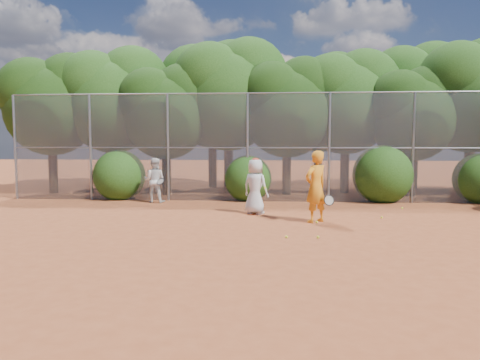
{
  "coord_description": "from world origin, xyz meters",
  "views": [
    {
      "loc": [
        0.1,
        -11.34,
        2.31
      ],
      "look_at": [
        -1.0,
        2.5,
        1.1
      ],
      "focal_mm": 35.0,
      "sensor_mm": 36.0,
      "label": 1
    }
  ],
  "objects": [
    {
      "name": "tree_5",
      "position": [
        3.06,
        9.04,
        4.05
      ],
      "size": [
        4.51,
        3.92,
        6.17
      ],
      "color": "black",
      "rests_on": "ground"
    },
    {
      "name": "ball_5",
      "position": [
        4.26,
        4.41,
        0.03
      ],
      "size": [
        0.07,
        0.07,
        0.07
      ],
      "primitive_type": "sphere",
      "color": "yellow",
      "rests_on": "ground"
    },
    {
      "name": "bush_0",
      "position": [
        -6.0,
        6.3,
        1.0
      ],
      "size": [
        2.0,
        2.0,
        2.0
      ],
      "primitive_type": "sphere",
      "color": "#1B3F0F",
      "rests_on": "ground"
    },
    {
      "name": "tree_4",
      "position": [
        0.55,
        8.24,
        3.76
      ],
      "size": [
        4.19,
        3.64,
        5.73
      ],
      "color": "black",
      "rests_on": "ground"
    },
    {
      "name": "tree_1",
      "position": [
        -6.94,
        8.54,
        4.16
      ],
      "size": [
        4.64,
        4.03,
        6.35
      ],
      "color": "black",
      "rests_on": "ground"
    },
    {
      "name": "ball_1",
      "position": [
        3.16,
        2.46,
        0.03
      ],
      "size": [
        0.07,
        0.07,
        0.07
      ],
      "primitive_type": "sphere",
      "color": "yellow",
      "rests_on": "ground"
    },
    {
      "name": "bush_1",
      "position": [
        -1.0,
        6.3,
        0.9
      ],
      "size": [
        1.8,
        1.8,
        1.8
      ],
      "primitive_type": "sphere",
      "color": "#1B3F0F",
      "rests_on": "ground"
    },
    {
      "name": "tree_10",
      "position": [
        -2.93,
        11.05,
        4.63
      ],
      "size": [
        5.15,
        4.48,
        7.06
      ],
      "color": "black",
      "rests_on": "ground"
    },
    {
      "name": "tree_3",
      "position": [
        -1.94,
        8.84,
        4.4
      ],
      "size": [
        4.89,
        4.26,
        6.7
      ],
      "color": "black",
      "rests_on": "ground"
    },
    {
      "name": "tree_11",
      "position": [
        2.06,
        10.64,
        4.16
      ],
      "size": [
        4.64,
        4.03,
        6.35
      ],
      "color": "black",
      "rests_on": "ground"
    },
    {
      "name": "player_white",
      "position": [
        -4.38,
        5.4,
        0.81
      ],
      "size": [
        0.89,
        0.79,
        1.63
      ],
      "rotation": [
        0.0,
        0.0,
        3.09
      ],
      "color": "silver",
      "rests_on": "ground"
    },
    {
      "name": "bush_2",
      "position": [
        4.0,
        6.3,
        1.1
      ],
      "size": [
        2.2,
        2.2,
        2.2
      ],
      "primitive_type": "sphere",
      "color": "#1B3F0F",
      "rests_on": "ground"
    },
    {
      "name": "tree_9",
      "position": [
        -7.94,
        10.84,
        4.34
      ],
      "size": [
        4.83,
        4.2,
        6.62
      ],
      "color": "black",
      "rests_on": "ground"
    },
    {
      "name": "ball_0",
      "position": [
        1.2,
        1.54,
        0.03
      ],
      "size": [
        0.07,
        0.07,
        0.07
      ],
      "primitive_type": "sphere",
      "color": "yellow",
      "rests_on": "ground"
    },
    {
      "name": "player_yellow",
      "position": [
        1.18,
        1.7,
        1.0
      ],
      "size": [
        0.94,
        0.84,
        2.0
      ],
      "rotation": [
        0.0,
        0.0,
        3.85
      ],
      "color": "orange",
      "rests_on": "ground"
    },
    {
      "name": "ball_2",
      "position": [
        0.33,
        -0.51,
        0.03
      ],
      "size": [
        0.07,
        0.07,
        0.07
      ],
      "primitive_type": "sphere",
      "color": "yellow",
      "rests_on": "ground"
    },
    {
      "name": "ball_4",
      "position": [
        1.06,
        -0.48,
        0.03
      ],
      "size": [
        0.07,
        0.07,
        0.07
      ],
      "primitive_type": "sphere",
      "color": "yellow",
      "rests_on": "ground"
    },
    {
      "name": "tree_12",
      "position": [
        6.56,
        11.24,
        4.51
      ],
      "size": [
        5.02,
        4.37,
        6.88
      ],
      "color": "black",
      "rests_on": "ground"
    },
    {
      "name": "tree_2",
      "position": [
        -4.45,
        7.83,
        3.58
      ],
      "size": [
        3.99,
        3.47,
        5.47
      ],
      "color": "black",
      "rests_on": "ground"
    },
    {
      "name": "tree_7",
      "position": [
        8.06,
        8.64,
        4.28
      ],
      "size": [
        4.77,
        4.14,
        6.53
      ],
      "color": "black",
      "rests_on": "ground"
    },
    {
      "name": "player_teen",
      "position": [
        -0.56,
        3.0,
        0.87
      ],
      "size": [
        1.0,
        0.88,
        1.74
      ],
      "rotation": [
        0.0,
        0.0,
        2.64
      ],
      "color": "silver",
      "rests_on": "ground"
    },
    {
      "name": "tree_6",
      "position": [
        5.55,
        8.03,
        3.47
      ],
      "size": [
        3.86,
        3.36,
        5.29
      ],
      "color": "black",
      "rests_on": "ground"
    },
    {
      "name": "ground",
      "position": [
        0.0,
        0.0,
        0.0
      ],
      "size": [
        80.0,
        80.0,
        0.0
      ],
      "primitive_type": "plane",
      "color": "brown",
      "rests_on": "ground"
    },
    {
      "name": "bush_3",
      "position": [
        7.5,
        6.3,
        0.95
      ],
      "size": [
        1.9,
        1.9,
        1.9
      ],
      "primitive_type": "sphere",
      "color": "#1B3F0F",
      "rests_on": "ground"
    },
    {
      "name": "tree_0",
      "position": [
        -9.44,
        8.04,
        3.93
      ],
      "size": [
        4.38,
        3.81,
        6.0
      ],
      "color": "black",
      "rests_on": "ground"
    },
    {
      "name": "fence_back",
      "position": [
        -0.12,
        6.0,
        2.05
      ],
      "size": [
        20.05,
        0.09,
        4.03
      ],
      "color": "gray",
      "rests_on": "ground"
    }
  ]
}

